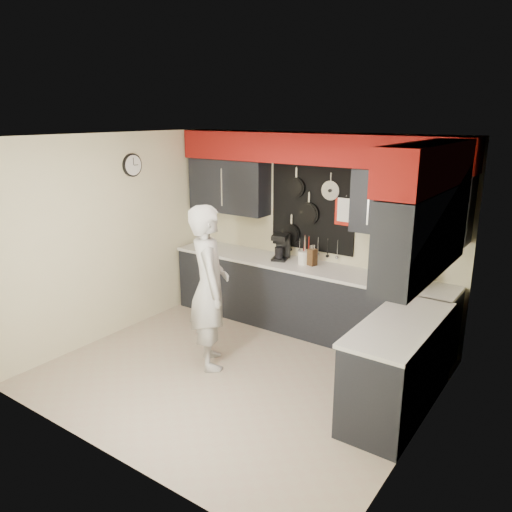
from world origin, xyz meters
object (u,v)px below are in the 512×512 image
Objects in this scene: utensil_crock at (303,258)px; knife_block at (312,257)px; microwave at (392,270)px; coffee_maker at (281,246)px; person at (209,287)px.

knife_block is at bearing 9.63° from utensil_crock.
microwave is 1.21m from utensil_crock.
coffee_maker is 0.19× the size of person.
utensil_crock is 0.37m from coffee_maker.
knife_block is 0.13m from utensil_crock.
microwave is 1.57m from coffee_maker.
person reaches higher than coffee_maker.
knife_block is at bearing 157.99° from microwave.
microwave is 0.28× the size of person.
person is at bearing -108.82° from coffee_maker.
microwave reaches higher than utensil_crock.
utensil_crock is at bearing -21.08° from coffee_maker.
person is (-0.02, -1.47, -0.16)m from coffee_maker.
coffee_maker reaches higher than microwave.
coffee_maker is (-0.48, -0.00, 0.07)m from knife_block.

